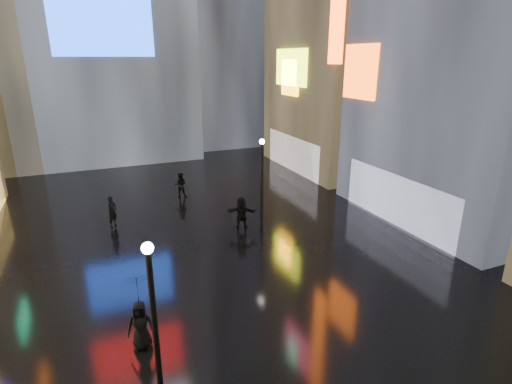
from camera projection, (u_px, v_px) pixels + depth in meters
ground at (201, 234)px, 22.37m from camera, size 140.00×140.00×0.00m
lamp_near at (154, 322)px, 10.28m from camera, size 0.30×0.30×5.20m
lamp_far at (262, 179)px, 22.48m from camera, size 0.30×0.30×5.20m
pedestrian_4 at (141, 325)px, 13.36m from camera, size 0.99×0.79×1.78m
pedestrian_5 at (242, 213)px, 22.89m from camera, size 1.84×1.21×1.90m
pedestrian_6 at (112, 212)px, 23.16m from camera, size 0.79×0.79×1.85m
pedestrian_7 at (180, 185)px, 28.21m from camera, size 1.03×0.92×1.75m
umbrella_2 at (137, 290)px, 12.92m from camera, size 1.44×1.43×0.96m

